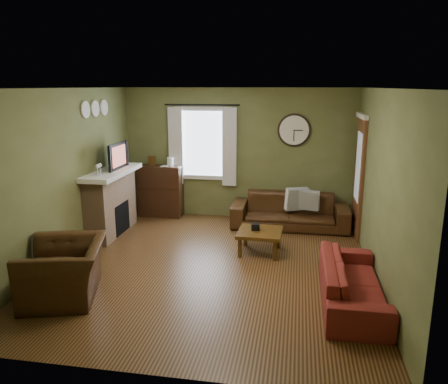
% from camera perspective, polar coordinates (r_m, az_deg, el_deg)
% --- Properties ---
extents(floor, '(4.60, 5.20, 0.00)m').
position_cam_1_polar(floor, '(6.65, -1.45, -9.61)').
color(floor, '#4F3319').
rests_on(floor, ground).
extents(ceiling, '(4.60, 5.20, 0.00)m').
position_cam_1_polar(ceiling, '(6.11, -1.60, 13.41)').
color(ceiling, white).
rests_on(ceiling, ground).
extents(wall_left, '(0.00, 5.20, 2.60)m').
position_cam_1_polar(wall_left, '(7.06, -20.17, 2.00)').
color(wall_left, '#5E6637').
rests_on(wall_left, ground).
extents(wall_right, '(0.00, 5.20, 2.60)m').
position_cam_1_polar(wall_right, '(6.23, 19.70, 0.56)').
color(wall_right, '#5E6637').
rests_on(wall_right, ground).
extents(wall_back, '(4.60, 0.00, 2.60)m').
position_cam_1_polar(wall_back, '(8.77, 1.80, 4.98)').
color(wall_back, '#5E6637').
rests_on(wall_back, ground).
extents(wall_front, '(4.60, 0.00, 2.60)m').
position_cam_1_polar(wall_front, '(3.83, -9.18, -6.81)').
color(wall_front, '#5E6637').
rests_on(wall_front, ground).
extents(fireplace, '(0.40, 1.40, 1.10)m').
position_cam_1_polar(fireplace, '(8.13, -14.54, -1.56)').
color(fireplace, tan).
rests_on(fireplace, floor).
extents(firebox, '(0.04, 0.60, 0.55)m').
position_cam_1_polar(firebox, '(8.13, -13.21, -3.33)').
color(firebox, black).
rests_on(firebox, fireplace).
extents(mantel, '(0.58, 1.60, 0.08)m').
position_cam_1_polar(mantel, '(7.99, -14.59, 2.51)').
color(mantel, white).
rests_on(mantel, fireplace).
extents(tv, '(0.08, 0.60, 0.35)m').
position_cam_1_polar(tv, '(8.08, -14.12, 4.20)').
color(tv, black).
rests_on(tv, mantel).
extents(tv_screen, '(0.02, 0.62, 0.36)m').
position_cam_1_polar(tv_screen, '(8.04, -13.62, 4.59)').
color(tv_screen, '#994C3F').
rests_on(tv_screen, mantel).
extents(medallion_left, '(0.28, 0.28, 0.03)m').
position_cam_1_polar(medallion_left, '(7.64, -17.64, 10.22)').
color(medallion_left, white).
rests_on(medallion_left, wall_left).
extents(medallion_mid, '(0.28, 0.28, 0.03)m').
position_cam_1_polar(medallion_mid, '(7.95, -16.48, 10.41)').
color(medallion_mid, white).
rests_on(medallion_mid, wall_left).
extents(medallion_right, '(0.28, 0.28, 0.03)m').
position_cam_1_polar(medallion_right, '(8.26, -15.41, 10.59)').
color(medallion_right, white).
rests_on(medallion_right, wall_left).
extents(window_pane, '(1.00, 0.02, 1.30)m').
position_cam_1_polar(window_pane, '(8.85, -2.73, 6.35)').
color(window_pane, silver).
rests_on(window_pane, wall_back).
extents(curtain_rod, '(0.03, 0.03, 1.50)m').
position_cam_1_polar(curtain_rod, '(8.69, -2.93, 11.31)').
color(curtain_rod, black).
rests_on(curtain_rod, wall_back).
extents(curtain_left, '(0.28, 0.04, 1.55)m').
position_cam_1_polar(curtain_left, '(8.89, -6.35, 6.00)').
color(curtain_left, silver).
rests_on(curtain_left, wall_back).
extents(curtain_right, '(0.28, 0.04, 1.55)m').
position_cam_1_polar(curtain_right, '(8.66, 0.71, 5.87)').
color(curtain_right, silver).
rests_on(curtain_right, wall_back).
extents(wall_clock, '(0.64, 0.06, 0.64)m').
position_cam_1_polar(wall_clock, '(8.58, 9.14, 7.98)').
color(wall_clock, white).
rests_on(wall_clock, wall_back).
extents(door, '(0.05, 0.90, 2.10)m').
position_cam_1_polar(door, '(8.07, 17.20, 1.79)').
color(door, brown).
rests_on(door, floor).
extents(bookshelf, '(0.88, 0.38, 1.05)m').
position_cam_1_polar(bookshelf, '(9.07, -8.26, 0.14)').
color(bookshelf, black).
rests_on(bookshelf, floor).
extents(book, '(0.17, 0.21, 0.02)m').
position_cam_1_polar(book, '(8.92, -8.09, 2.78)').
color(book, '#442B0E').
rests_on(book, bookshelf).
extents(sofa_brown, '(2.18, 0.85, 0.64)m').
position_cam_1_polar(sofa_brown, '(8.38, 8.58, -2.47)').
color(sofa_brown, '#331E0E').
rests_on(sofa_brown, floor).
extents(pillow_left, '(0.44, 0.29, 0.43)m').
position_cam_1_polar(pillow_left, '(8.36, 9.48, -0.90)').
color(pillow_left, '#919798').
rests_on(pillow_left, sofa_brown).
extents(pillow_right, '(0.39, 0.19, 0.37)m').
position_cam_1_polar(pillow_right, '(8.30, 11.05, -1.07)').
color(pillow_right, '#919798').
rests_on(pillow_right, sofa_brown).
extents(sofa_red, '(0.72, 1.85, 0.54)m').
position_cam_1_polar(sofa_red, '(5.73, 16.39, -11.22)').
color(sofa_red, maroon).
rests_on(sofa_red, floor).
extents(armchair, '(1.24, 1.33, 0.71)m').
position_cam_1_polar(armchair, '(5.96, -20.12, -9.63)').
color(armchair, '#331E0E').
rests_on(armchair, floor).
extents(coffee_table, '(0.72, 0.72, 0.37)m').
position_cam_1_polar(coffee_table, '(7.11, 4.70, -6.47)').
color(coffee_table, '#442B0E').
rests_on(coffee_table, floor).
extents(tissue_box, '(0.15, 0.15, 0.10)m').
position_cam_1_polar(tissue_box, '(7.08, 4.09, -4.69)').
color(tissue_box, black).
rests_on(tissue_box, coffee_table).
extents(wine_glass_a, '(0.07, 0.07, 0.19)m').
position_cam_1_polar(wine_glass_a, '(7.48, -16.18, 2.74)').
color(wine_glass_a, white).
rests_on(wine_glass_a, mantel).
extents(wine_glass_b, '(0.07, 0.07, 0.20)m').
position_cam_1_polar(wine_glass_b, '(7.57, -15.87, 2.88)').
color(wine_glass_b, white).
rests_on(wine_glass_b, mantel).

